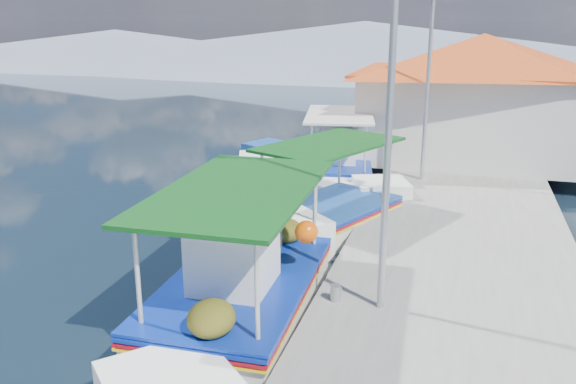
# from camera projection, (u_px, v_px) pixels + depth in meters

# --- Properties ---
(ground) EXTENTS (160.00, 160.00, 0.00)m
(ground) POSITION_uv_depth(u_px,v_px,m) (90.00, 349.00, 9.94)
(ground) COLOR black
(ground) RESTS_ON ground
(quay) EXTENTS (5.00, 44.00, 0.50)m
(quay) POSITION_uv_depth(u_px,v_px,m) (460.00, 247.00, 13.74)
(quay) COLOR gray
(quay) RESTS_ON ground
(bollards) EXTENTS (0.20, 17.20, 0.30)m
(bollards) POSITION_uv_depth(u_px,v_px,m) (366.00, 233.00, 13.52)
(bollards) COLOR #A5A8AD
(bollards) RESTS_ON quay
(main_caique) EXTENTS (2.69, 8.54, 2.81)m
(main_caique) POSITION_uv_depth(u_px,v_px,m) (243.00, 289.00, 10.94)
(main_caique) COLOR white
(main_caique) RESTS_ON ground
(caique_green_canopy) EXTENTS (3.91, 6.50, 2.65)m
(caique_green_canopy) POSITION_uv_depth(u_px,v_px,m) (327.00, 217.00, 15.36)
(caique_green_canopy) COLOR white
(caique_green_canopy) RESTS_ON ground
(caique_blue_hull) EXTENTS (3.65, 6.74, 1.27)m
(caique_blue_hull) POSITION_uv_depth(u_px,v_px,m) (272.00, 177.00, 19.42)
(caique_blue_hull) COLOR #184491
(caique_blue_hull) RESTS_ON ground
(caique_far) EXTENTS (3.09, 7.23, 2.58)m
(caique_far) POSITION_uv_depth(u_px,v_px,m) (339.00, 167.00, 20.27)
(caique_far) COLOR white
(caique_far) RESTS_ON ground
(harbor_building) EXTENTS (10.49, 10.49, 4.40)m
(harbor_building) POSITION_uv_depth(u_px,v_px,m) (479.00, 94.00, 21.21)
(harbor_building) COLOR silver
(harbor_building) RESTS_ON quay
(lamp_post_near) EXTENTS (1.21, 0.14, 6.00)m
(lamp_post_near) POSITION_uv_depth(u_px,v_px,m) (384.00, 118.00, 9.44)
(lamp_post_near) COLOR #A5A8AD
(lamp_post_near) RESTS_ON quay
(lamp_post_far) EXTENTS (1.21, 0.14, 6.00)m
(lamp_post_far) POSITION_uv_depth(u_px,v_px,m) (425.00, 72.00, 17.70)
(lamp_post_far) COLOR #A5A8AD
(lamp_post_far) RESTS_ON quay
(mountain_ridge) EXTENTS (171.40, 96.00, 5.50)m
(mountain_ridge) POSITION_uv_depth(u_px,v_px,m) (478.00, 54.00, 58.95)
(mountain_ridge) COLOR slate
(mountain_ridge) RESTS_ON ground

